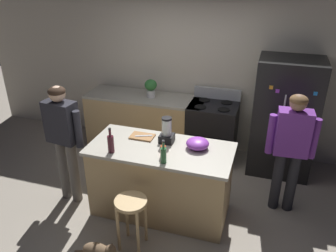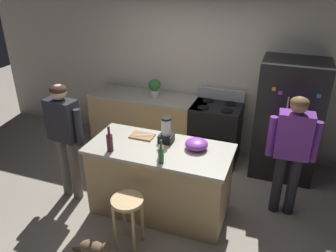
{
  "view_description": "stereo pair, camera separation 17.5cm",
  "coord_description": "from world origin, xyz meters",
  "px_view_note": "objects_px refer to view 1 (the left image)",
  "views": [
    {
      "loc": [
        1.16,
        -3.37,
        2.98
      ],
      "look_at": [
        0.0,
        0.3,
        1.09
      ],
      "focal_mm": 36.31,
      "sensor_mm": 36.0,
      "label": 1
    },
    {
      "loc": [
        1.33,
        -3.31,
        2.98
      ],
      "look_at": [
        0.0,
        0.3,
        1.09
      ],
      "focal_mm": 36.31,
      "sensor_mm": 36.0,
      "label": 2
    }
  ],
  "objects_px": {
    "blender_appliance": "(167,132)",
    "bottle_cooking_sauce": "(163,151)",
    "bottle_wine": "(111,143)",
    "chef_knife": "(144,136)",
    "potted_plant": "(151,87)",
    "bottle_olive_oil": "(164,155)",
    "kitchen_island": "(161,180)",
    "refrigerator": "(284,118)",
    "cutting_board": "(142,136)",
    "mixing_bowl": "(198,143)",
    "person_by_island_left": "(63,134)",
    "stove_range": "(212,131)",
    "cat": "(99,251)",
    "bar_stool": "(131,211)",
    "person_by_sink_right": "(291,144)"
  },
  "relations": [
    {
      "from": "bar_stool",
      "to": "potted_plant",
      "type": "bearing_deg",
      "value": 104.54
    },
    {
      "from": "bar_stool",
      "to": "bottle_olive_oil",
      "type": "relative_size",
      "value": 2.33
    },
    {
      "from": "potted_plant",
      "to": "bottle_olive_oil",
      "type": "bearing_deg",
      "value": -65.87
    },
    {
      "from": "bar_stool",
      "to": "bottle_cooking_sauce",
      "type": "distance_m",
      "value": 0.75
    },
    {
      "from": "kitchen_island",
      "to": "cat",
      "type": "relative_size",
      "value": 3.38
    },
    {
      "from": "bar_stool",
      "to": "chef_knife",
      "type": "distance_m",
      "value": 1.0
    },
    {
      "from": "kitchen_island",
      "to": "mixing_bowl",
      "type": "bearing_deg",
      "value": 16.17
    },
    {
      "from": "bottle_olive_oil",
      "to": "mixing_bowl",
      "type": "bearing_deg",
      "value": 56.68
    },
    {
      "from": "bottle_olive_oil",
      "to": "cutting_board",
      "type": "distance_m",
      "value": 0.67
    },
    {
      "from": "cutting_board",
      "to": "mixing_bowl",
      "type": "bearing_deg",
      "value": -4.65
    },
    {
      "from": "potted_plant",
      "to": "mixing_bowl",
      "type": "relative_size",
      "value": 1.09
    },
    {
      "from": "refrigerator",
      "to": "blender_appliance",
      "type": "xyz_separation_m",
      "value": [
        -1.39,
        -1.34,
        0.2
      ]
    },
    {
      "from": "kitchen_island",
      "to": "refrigerator",
      "type": "xyz_separation_m",
      "value": [
        1.42,
        1.5,
        0.41
      ]
    },
    {
      "from": "cutting_board",
      "to": "bar_stool",
      "type": "bearing_deg",
      "value": -77.24
    },
    {
      "from": "refrigerator",
      "to": "potted_plant",
      "type": "height_order",
      "value": "refrigerator"
    },
    {
      "from": "stove_range",
      "to": "bottle_wine",
      "type": "height_order",
      "value": "bottle_wine"
    },
    {
      "from": "bar_stool",
      "to": "bottle_cooking_sauce",
      "type": "xyz_separation_m",
      "value": [
        0.21,
        0.5,
        0.52
      ]
    },
    {
      "from": "bottle_olive_oil",
      "to": "mixing_bowl",
      "type": "xyz_separation_m",
      "value": [
        0.29,
        0.43,
        -0.04
      ]
    },
    {
      "from": "blender_appliance",
      "to": "bottle_cooking_sauce",
      "type": "relative_size",
      "value": 1.53
    },
    {
      "from": "refrigerator",
      "to": "potted_plant",
      "type": "relative_size",
      "value": 5.9
    },
    {
      "from": "person_by_island_left",
      "to": "chef_knife",
      "type": "bearing_deg",
      "value": 18.16
    },
    {
      "from": "cat",
      "to": "blender_appliance",
      "type": "height_order",
      "value": "blender_appliance"
    },
    {
      "from": "cat",
      "to": "cutting_board",
      "type": "bearing_deg",
      "value": 86.32
    },
    {
      "from": "person_by_island_left",
      "to": "bottle_olive_oil",
      "type": "relative_size",
      "value": 5.94
    },
    {
      "from": "person_by_island_left",
      "to": "mixing_bowl",
      "type": "height_order",
      "value": "person_by_island_left"
    },
    {
      "from": "blender_appliance",
      "to": "kitchen_island",
      "type": "bearing_deg",
      "value": -99.59
    },
    {
      "from": "blender_appliance",
      "to": "bottle_wine",
      "type": "height_order",
      "value": "blender_appliance"
    },
    {
      "from": "refrigerator",
      "to": "stove_range",
      "type": "bearing_deg",
      "value": 178.67
    },
    {
      "from": "bar_stool",
      "to": "cutting_board",
      "type": "distance_m",
      "value": 1.0
    },
    {
      "from": "person_by_island_left",
      "to": "cutting_board",
      "type": "height_order",
      "value": "person_by_island_left"
    },
    {
      "from": "person_by_sink_right",
      "to": "chef_knife",
      "type": "distance_m",
      "value": 1.82
    },
    {
      "from": "blender_appliance",
      "to": "cutting_board",
      "type": "xyz_separation_m",
      "value": [
        -0.34,
        0.02,
        -0.13
      ]
    },
    {
      "from": "stove_range",
      "to": "cat",
      "type": "height_order",
      "value": "stove_range"
    },
    {
      "from": "kitchen_island",
      "to": "bottle_olive_oil",
      "type": "distance_m",
      "value": 0.67
    },
    {
      "from": "refrigerator",
      "to": "bar_stool",
      "type": "xyz_separation_m",
      "value": [
        -1.53,
        -2.19,
        -0.38
      ]
    },
    {
      "from": "blender_appliance",
      "to": "chef_knife",
      "type": "bearing_deg",
      "value": 176.09
    },
    {
      "from": "stove_range",
      "to": "person_by_sink_right",
      "type": "distance_m",
      "value": 1.59
    },
    {
      "from": "bottle_olive_oil",
      "to": "person_by_island_left",
      "type": "bearing_deg",
      "value": 172.81
    },
    {
      "from": "stove_range",
      "to": "mixing_bowl",
      "type": "xyz_separation_m",
      "value": [
        0.06,
        -1.4,
        0.52
      ]
    },
    {
      "from": "potted_plant",
      "to": "bottle_wine",
      "type": "bearing_deg",
      "value": -84.5
    },
    {
      "from": "bottle_cooking_sauce",
      "to": "person_by_sink_right",
      "type": "bearing_deg",
      "value": 27.03
    },
    {
      "from": "mixing_bowl",
      "to": "refrigerator",
      "type": "bearing_deg",
      "value": 54.12
    },
    {
      "from": "refrigerator",
      "to": "person_by_island_left",
      "type": "xyz_separation_m",
      "value": [
        -2.68,
        -1.63,
        0.11
      ]
    },
    {
      "from": "cat",
      "to": "bottle_cooking_sauce",
      "type": "distance_m",
      "value": 1.31
    },
    {
      "from": "cat",
      "to": "bottle_wine",
      "type": "distance_m",
      "value": 1.2
    },
    {
      "from": "cat",
      "to": "bottle_wine",
      "type": "relative_size",
      "value": 1.64
    },
    {
      "from": "bottle_wine",
      "to": "chef_knife",
      "type": "height_order",
      "value": "bottle_wine"
    },
    {
      "from": "refrigerator",
      "to": "bottle_wine",
      "type": "distance_m",
      "value": 2.63
    },
    {
      "from": "stove_range",
      "to": "bottle_wine",
      "type": "xyz_separation_m",
      "value": [
        -0.88,
        -1.8,
        0.58
      ]
    },
    {
      "from": "cutting_board",
      "to": "blender_appliance",
      "type": "bearing_deg",
      "value": -3.68
    }
  ]
}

